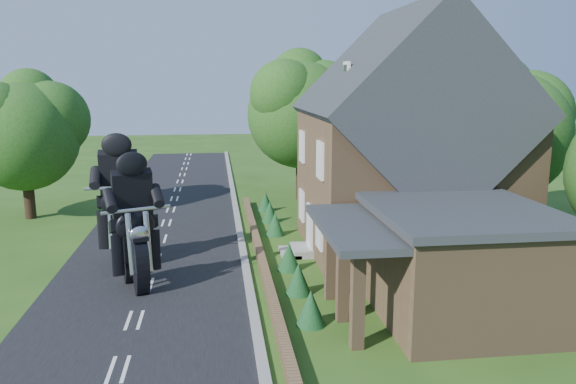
{
  "coord_description": "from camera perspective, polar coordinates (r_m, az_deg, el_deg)",
  "views": [
    {
      "loc": [
        2.59,
        -16.52,
        7.23
      ],
      "look_at": [
        5.45,
        5.41,
        2.8
      ],
      "focal_mm": 35.0,
      "sensor_mm": 36.0,
      "label": 1
    }
  ],
  "objects": [
    {
      "name": "ground",
      "position": [
        18.21,
        -15.33,
        -12.48
      ],
      "size": [
        120.0,
        120.0,
        0.0
      ],
      "primitive_type": "plane",
      "color": "#284C15",
      "rests_on": "ground"
    },
    {
      "name": "road",
      "position": [
        18.21,
        -15.34,
        -12.46
      ],
      "size": [
        7.0,
        80.0,
        0.02
      ],
      "primitive_type": "cube",
      "color": "black",
      "rests_on": "ground"
    },
    {
      "name": "kerb",
      "position": [
        18.04,
        -3.52,
        -12.12
      ],
      "size": [
        0.3,
        80.0,
        0.12
      ],
      "primitive_type": "cube",
      "color": "gray",
      "rests_on": "ground"
    },
    {
      "name": "garden_wall",
      "position": [
        22.7,
        -2.76,
        -6.72
      ],
      "size": [
        0.3,
        22.0,
        0.4
      ],
      "primitive_type": "cube",
      "color": "brown",
      "rests_on": "ground"
    },
    {
      "name": "house",
      "position": [
        24.04,
        11.86,
        4.19
      ],
      "size": [
        9.54,
        8.64,
        10.24
      ],
      "color": "brown",
      "rests_on": "ground"
    },
    {
      "name": "annex",
      "position": [
        18.16,
        16.71,
        -6.67
      ],
      "size": [
        7.05,
        5.94,
        3.44
      ],
      "color": "brown",
      "rests_on": "ground"
    },
    {
      "name": "tree_house_right",
      "position": [
        28.87,
        21.89,
        6.47
      ],
      "size": [
        6.51,
        6.0,
        8.4
      ],
      "color": "black",
      "rests_on": "ground"
    },
    {
      "name": "tree_behind_house",
      "position": [
        34.67,
        12.28,
        9.42
      ],
      "size": [
        7.81,
        7.2,
        10.08
      ],
      "color": "black",
      "rests_on": "ground"
    },
    {
      "name": "tree_behind_left",
      "position": [
        34.13,
        2.0,
        8.81
      ],
      "size": [
        6.94,
        6.4,
        9.16
      ],
      "color": "black",
      "rests_on": "ground"
    },
    {
      "name": "tree_far_road",
      "position": [
        32.14,
        -24.64,
        6.04
      ],
      "size": [
        6.08,
        5.6,
        7.84
      ],
      "color": "black",
      "rests_on": "ground"
    },
    {
      "name": "shrub_a",
      "position": [
        17.11,
        2.33,
        -11.66
      ],
      "size": [
        0.9,
        0.9,
        1.1
      ],
      "primitive_type": "cone",
      "color": "#133D1D",
      "rests_on": "ground"
    },
    {
      "name": "shrub_b",
      "position": [
        19.4,
        1.07,
        -8.81
      ],
      "size": [
        0.9,
        0.9,
        1.1
      ],
      "primitive_type": "cone",
      "color": "#133D1D",
      "rests_on": "ground"
    },
    {
      "name": "shrub_c",
      "position": [
        21.75,
        0.1,
        -6.56
      ],
      "size": [
        0.9,
        0.9,
        1.1
      ],
      "primitive_type": "cone",
      "color": "#133D1D",
      "rests_on": "ground"
    },
    {
      "name": "shrub_d",
      "position": [
        26.51,
        -1.32,
        -3.26
      ],
      "size": [
        0.9,
        0.9,
        1.1
      ],
      "primitive_type": "cone",
      "color": "#133D1D",
      "rests_on": "ground"
    },
    {
      "name": "shrub_e",
      "position": [
        28.93,
        -1.85,
        -2.02
      ],
      "size": [
        0.9,
        0.9,
        1.1
      ],
      "primitive_type": "cone",
      "color": "#133D1D",
      "rests_on": "ground"
    },
    {
      "name": "shrub_f",
      "position": [
        31.36,
        -2.3,
        -0.98
      ],
      "size": [
        0.9,
        0.9,
        1.1
      ],
      "primitive_type": "cone",
      "color": "#133D1D",
      "rests_on": "ground"
    },
    {
      "name": "motorcycle_lead",
      "position": [
        20.49,
        -15.15,
        -7.58
      ],
      "size": [
        0.96,
        1.6,
        1.46
      ],
      "primitive_type": null,
      "rotation": [
        0.0,
        0.0,
        3.53
      ],
      "color": "black",
      "rests_on": "ground"
    },
    {
      "name": "motorcycle_follow",
      "position": [
        23.34,
        -16.4,
        -5.17
      ],
      "size": [
        0.48,
        1.7,
        1.57
      ],
      "primitive_type": null,
      "rotation": [
        0.0,
        0.0,
        3.18
      ],
      "color": "black",
      "rests_on": "ground"
    }
  ]
}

